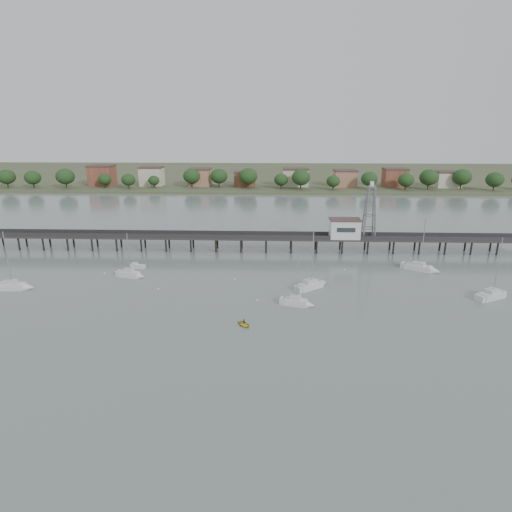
{
  "coord_description": "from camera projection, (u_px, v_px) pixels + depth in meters",
  "views": [
    {
      "loc": [
        4.86,
        -55.1,
        34.02
      ],
      "look_at": [
        1.3,
        42.0,
        4.0
      ],
      "focal_mm": 30.0,
      "sensor_mm": 36.0,
      "label": 1
    }
  ],
  "objects": [
    {
      "name": "sailboat_e",
      "position": [
        424.0,
        268.0,
        103.34
      ],
      "size": [
        8.37,
        6.6,
        13.83
      ],
      "rotation": [
        0.0,
        0.0,
        -0.57
      ],
      "color": "silver",
      "rests_on": "ground"
    },
    {
      "name": "sailboat_d",
      "position": [
        496.0,
        294.0,
        87.58
      ],
      "size": [
        8.3,
        5.93,
        13.46
      ],
      "rotation": [
        0.0,
        0.0,
        0.49
      ],
      "color": "silver",
      "rests_on": "ground"
    },
    {
      "name": "sailboat_c",
      "position": [
        314.0,
        285.0,
        92.91
      ],
      "size": [
        7.74,
        6.71,
        13.21
      ],
      "rotation": [
        0.0,
        0.0,
        0.66
      ],
      "color": "silver",
      "rests_on": "ground"
    },
    {
      "name": "lattice_tower",
      "position": [
        370.0,
        213.0,
        115.73
      ],
      "size": [
        3.2,
        3.2,
        15.5
      ],
      "color": "slate",
      "rests_on": "ground"
    },
    {
      "name": "sailboat_a",
      "position": [
        16.0,
        286.0,
        91.86
      ],
      "size": [
        8.22,
        2.64,
        13.47
      ],
      "rotation": [
        0.0,
        0.0,
        0.03
      ],
      "color": "silver",
      "rests_on": "ground"
    },
    {
      "name": "dinghy_occupant",
      "position": [
        244.0,
        326.0,
        75.44
      ],
      "size": [
        0.4,
        1.05,
        0.25
      ],
      "primitive_type": "imported",
      "rotation": [
        0.0,
        0.0,
        3.17
      ],
      "color": "black",
      "rests_on": "ground"
    },
    {
      "name": "yellow_dinghy",
      "position": [
        244.0,
        326.0,
        75.44
      ],
      "size": [
        2.09,
        1.72,
        2.97
      ],
      "primitive_type": "imported",
      "rotation": [
        0.0,
        0.0,
        0.61
      ],
      "color": "yellow",
      "rests_on": "ground"
    },
    {
      "name": "ground_plane",
      "position": [
        237.0,
        366.0,
        62.82
      ],
      "size": [
        500.0,
        500.0,
        0.0
      ],
      "primitive_type": "plane",
      "color": "slate",
      "rests_on": "ground"
    },
    {
      "name": "white_tender",
      "position": [
        137.0,
        266.0,
        105.56
      ],
      "size": [
        4.0,
        2.51,
        1.45
      ],
      "rotation": [
        0.0,
        0.0,
        -0.28
      ],
      "color": "silver",
      "rests_on": "ground"
    },
    {
      "name": "far_shore",
      "position": [
        265.0,
        175.0,
        291.27
      ],
      "size": [
        500.0,
        170.0,
        10.4
      ],
      "color": "#475133",
      "rests_on": "ground"
    },
    {
      "name": "sailboat_b",
      "position": [
        133.0,
        275.0,
        99.09
      ],
      "size": [
        6.81,
        3.56,
        10.98
      ],
      "rotation": [
        0.0,
        0.0,
        -0.27
      ],
      "color": "silver",
      "rests_on": "ground"
    },
    {
      "name": "sailboat_f",
      "position": [
        299.0,
        303.0,
        83.46
      ],
      "size": [
        6.54,
        3.52,
        10.58
      ],
      "rotation": [
        0.0,
        0.0,
        -0.28
      ],
      "color": "silver",
      "rests_on": "ground"
    },
    {
      "name": "pier",
      "position": [
        254.0,
        238.0,
        118.99
      ],
      "size": [
        150.0,
        5.0,
        5.5
      ],
      "color": "#2D2823",
      "rests_on": "ground"
    },
    {
      "name": "mooring_buoys",
      "position": [
        263.0,
        284.0,
        95.09
      ],
      "size": [
        86.23,
        20.38,
        0.39
      ],
      "color": "beige",
      "rests_on": "ground"
    },
    {
      "name": "pier_building",
      "position": [
        345.0,
        228.0,
        117.26
      ],
      "size": [
        8.4,
        5.4,
        5.3
      ],
      "color": "silver",
      "rests_on": "ground"
    }
  ]
}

